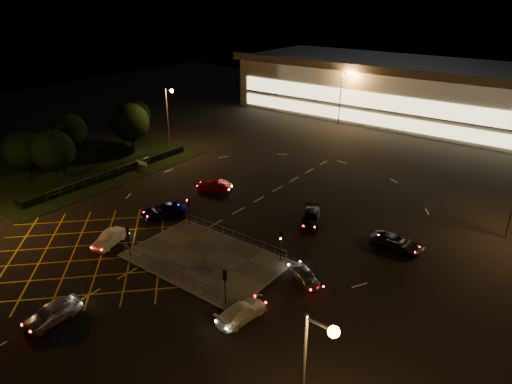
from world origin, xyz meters
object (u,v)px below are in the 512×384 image
Objects in this scene: car_right_silver at (305,275)px; signal_sw at (128,235)px; signal_nw at (188,206)px; car_approach_white at (242,312)px; car_circ_red at (215,186)px; car_far_dkgrey at (311,218)px; signal_se at (225,280)px; car_near_silver at (52,313)px; signal_ne at (281,240)px; car_east_grey at (396,243)px; car_queue_white at (110,239)px; car_left_blue at (164,210)px.

signal_sw is at bearing 143.75° from car_right_silver.
signal_nw is (0.00, 7.99, 0.00)m from signal_sw.
signal_sw is 14.24m from car_approach_white.
car_circ_red is at bearing 93.48° from car_right_silver.
car_approach_white is at bearing -102.72° from car_far_dkgrey.
signal_se is 13.48m from car_near_silver.
signal_ne reaches higher than car_east_grey.
car_queue_white is at bearing 122.05° from car_near_silver.
car_circ_red reaches higher than car_approach_white.
car_left_blue is (-6.63, 17.51, -0.09)m from car_near_silver.
signal_ne reaches higher than car_left_blue.
signal_sw is 10.05m from car_near_silver.
car_east_grey is at bearing 18.89° from car_queue_white.
car_left_blue is (-3.99, -0.04, -1.69)m from signal_nw.
car_near_silver reaches higher than car_queue_white.
signal_ne is 0.70× the size of car_approach_white.
car_near_silver is at bearing 172.15° from car_right_silver.
car_left_blue is 20.03m from car_approach_white.
signal_se is at bearing -8.05° from car_approach_white.
car_near_silver reaches higher than car_east_grey.
signal_nw is at bearing 49.25° from car_queue_white.
car_far_dkgrey is at bearing 58.83° from car_right_silver.
signal_sw is 16.94m from car_right_silver.
signal_ne is at bearing 10.11° from car_queue_white.
signal_se is 2.79m from car_approach_white.
car_near_silver is 11.61m from car_queue_white.
signal_sw is at bearing 130.19° from car_east_grey.
signal_ne reaches higher than car_near_silver.
signal_ne is at bearing 62.06° from car_near_silver.
car_near_silver is 27.04m from car_far_dkgrey.
signal_nw is at bearing -166.28° from car_far_dkgrey.
car_approach_white is (14.13, -8.58, -1.71)m from signal_nw.
signal_ne is 0.66× the size of car_far_dkgrey.
signal_se is at bearing -90.00° from signal_ne.
car_approach_white is (3.85, -16.97, -0.04)m from car_far_dkgrey.
signal_ne is 11.80m from car_east_grey.
car_east_grey is at bearing -100.57° from car_approach_white.
signal_se is 14.41m from signal_nw.
car_approach_white is (-5.65, -17.30, -0.04)m from car_east_grey.
car_east_grey reaches higher than car_far_dkgrey.
signal_nw is 21.68m from car_east_grey.
car_queue_white is 17.65m from car_approach_white.
signal_sw is at bearing 105.55° from car_near_silver.
car_circ_red is 23.82m from car_east_grey.
signal_ne is at bearing 39.79° from car_circ_red.
car_far_dkgrey is 17.40m from car_approach_white.
car_right_silver is at bearing 2.11° from car_queue_white.
signal_nw is at bearing -90.00° from signal_sw.
signal_ne is at bearing -103.87° from car_far_dkgrey.
signal_sw is 1.00× the size of signal_se.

